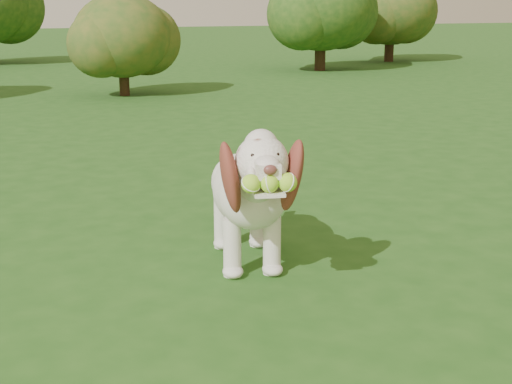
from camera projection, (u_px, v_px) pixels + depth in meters
name	position (u px, v px, depth m)	size (l,w,h in m)	color
ground	(252.00, 303.00, 3.03)	(80.00, 80.00, 0.00)	#1E4A15
dog	(248.00, 188.00, 3.37)	(0.57, 1.12, 0.74)	silver
shrub_h	(391.00, 6.00, 15.91)	(2.00, 2.00, 2.07)	#382314
shrub_c	(122.00, 36.00, 9.86)	(1.36, 1.36, 1.41)	#382314
shrub_f	(321.00, 6.00, 13.66)	(2.03, 2.03, 2.10)	#382314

